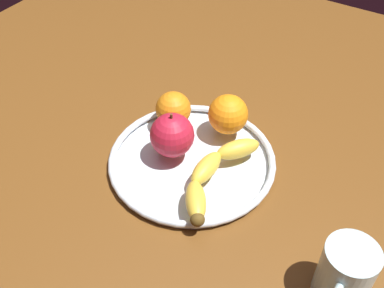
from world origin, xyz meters
TOP-DOWN VIEW (x-y plane):
  - ground_plane at (0.00, 0.00)cm, footprint 142.69×142.69cm
  - fruit_bowl at (0.00, 0.00)cm, footprint 28.92×28.92cm
  - banana at (2.72, 5.79)cm, footprint 21.84×7.61cm
  - apple at (0.65, -3.55)cm, footprint 7.60×7.60cm
  - orange_back_right at (-5.74, -7.58)cm, footprint 6.47×6.47cm
  - orange_back_left at (-9.33, 1.73)cm, footprint 7.17×7.17cm
  - ambient_mug at (10.30, 29.59)cm, footprint 10.93×7.09cm

SIDE VIEW (x-z plane):
  - ground_plane at x=0.00cm, z-range -4.00..0.00cm
  - fruit_bowl at x=0.00cm, z-range 0.02..1.82cm
  - banana at x=2.72cm, z-range 1.80..4.98cm
  - ambient_mug at x=10.30cm, z-range 0.03..9.77cm
  - orange_back_right at x=-5.74cm, z-range 1.80..8.27cm
  - orange_back_left at x=-9.33cm, z-range 1.80..8.97cm
  - apple at x=0.65cm, z-range 1.40..9.80cm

